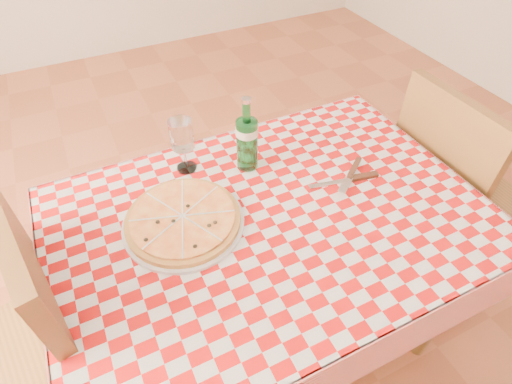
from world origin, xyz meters
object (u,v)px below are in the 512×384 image
(dining_table, at_px, (270,237))
(water_bottle, at_px, (247,134))
(chair_near, at_px, (446,182))
(wine_glass, at_px, (183,146))
(chair_far, at_px, (24,345))
(pizza_plate, at_px, (183,219))

(dining_table, height_order, water_bottle, water_bottle)
(chair_near, distance_m, wine_glass, 1.06)
(water_bottle, bearing_deg, chair_far, -164.28)
(pizza_plate, height_order, wine_glass, wine_glass)
(chair_near, bearing_deg, chair_far, 179.12)
(pizza_plate, bearing_deg, dining_table, -19.34)
(chair_far, bearing_deg, pizza_plate, 176.09)
(chair_near, height_order, pizza_plate, chair_near)
(chair_near, bearing_deg, pizza_plate, 175.57)
(chair_far, height_order, wine_glass, chair_far)
(pizza_plate, bearing_deg, wine_glass, 69.28)
(water_bottle, height_order, wine_glass, water_bottle)
(dining_table, bearing_deg, wine_glass, 115.83)
(chair_far, bearing_deg, water_bottle, -175.44)
(dining_table, bearing_deg, chair_near, 1.31)
(chair_near, bearing_deg, wine_glass, 161.89)
(pizza_plate, bearing_deg, chair_far, -172.75)
(pizza_plate, relative_size, wine_glass, 1.86)
(wine_glass, bearing_deg, water_bottle, -21.85)
(chair_far, relative_size, water_bottle, 3.79)
(chair_near, xyz_separation_m, chair_far, (-1.57, 0.00, 0.02))
(wine_glass, bearing_deg, chair_far, -153.46)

